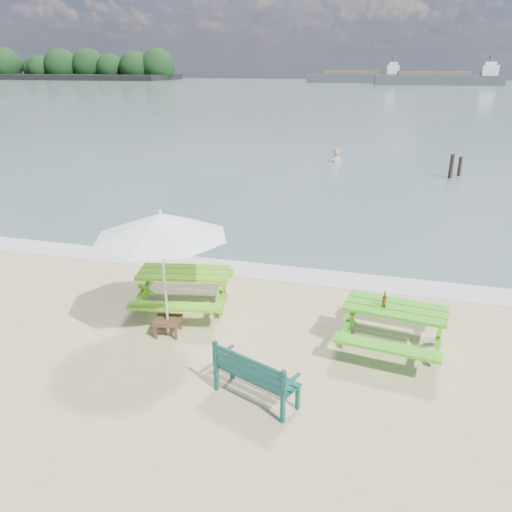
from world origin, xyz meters
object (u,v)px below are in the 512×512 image
(side_table, at_px, (168,326))
(beer_bottle, at_px, (384,301))
(park_bench, at_px, (256,385))
(picnic_table_right, at_px, (393,329))
(swimmer, at_px, (335,168))
(patio_umbrella, at_px, (161,225))
(picnic_table_left, at_px, (185,291))

(side_table, height_order, beer_bottle, beer_bottle)
(park_bench, bearing_deg, picnic_table_right, 46.20)
(park_bench, distance_m, swimmer, 18.78)
(picnic_table_right, xyz_separation_m, side_table, (-3.78, -0.54, -0.22))
(swimmer, bearing_deg, beer_bottle, -80.66)
(park_bench, xyz_separation_m, beer_bottle, (1.62, 1.86, 0.62))
(picnic_table_right, xyz_separation_m, park_bench, (-1.81, -1.89, -0.13))
(park_bench, relative_size, swimmer, 0.69)
(picnic_table_right, distance_m, side_table, 3.82)
(side_table, bearing_deg, patio_umbrella, 180.00)
(side_table, xyz_separation_m, beer_bottle, (3.59, 0.51, 0.70))
(picnic_table_right, bearing_deg, beer_bottle, -170.86)
(picnic_table_left, relative_size, beer_bottle, 8.06)
(picnic_table_right, bearing_deg, side_table, -171.79)
(patio_umbrella, bearing_deg, swimmer, 87.32)
(park_bench, relative_size, beer_bottle, 4.88)
(picnic_table_left, relative_size, side_table, 4.16)
(picnic_table_left, height_order, picnic_table_right, picnic_table_left)
(picnic_table_right, relative_size, swimmer, 1.05)
(picnic_table_right, distance_m, patio_umbrella, 4.15)
(side_table, height_order, swimmer, swimmer)
(side_table, bearing_deg, beer_bottle, 8.16)
(park_bench, distance_m, side_table, 2.38)
(picnic_table_right, height_order, beer_bottle, beer_bottle)
(side_table, distance_m, patio_umbrella, 1.84)
(beer_bottle, bearing_deg, swimmer, 99.34)
(side_table, distance_m, swimmer, 17.42)
(picnic_table_left, bearing_deg, swimmer, 86.92)
(picnic_table_left, distance_m, patio_umbrella, 1.86)
(park_bench, height_order, patio_umbrella, patio_umbrella)
(beer_bottle, relative_size, swimmer, 0.14)
(picnic_table_left, bearing_deg, park_bench, -48.23)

